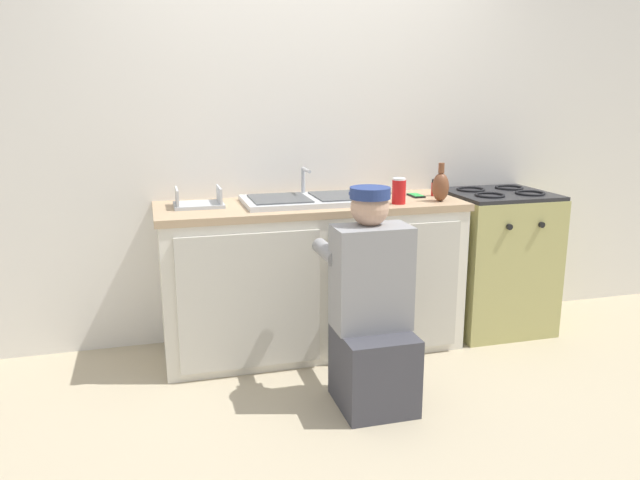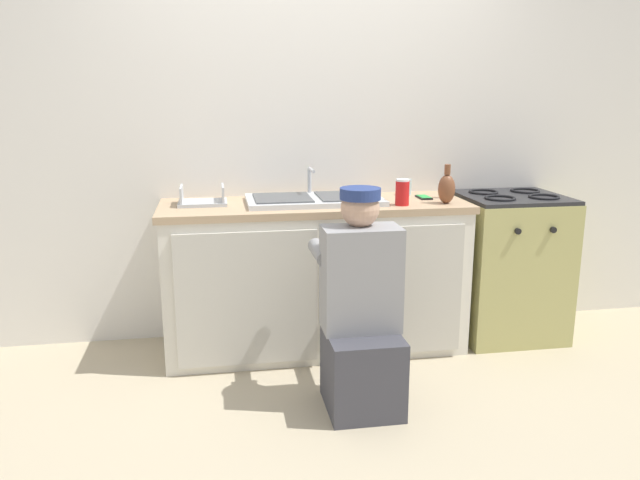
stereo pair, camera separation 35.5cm
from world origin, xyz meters
The scene contains 13 objects.
ground_plane centered at (0.00, 0.00, 0.00)m, with size 12.00×12.00×0.00m, color tan.
back_wall centered at (0.00, 0.65, 1.25)m, with size 6.00×0.10×2.50m, color silver.
counter_cabinet centered at (0.00, 0.29, 0.43)m, with size 1.78×0.62×0.87m.
countertop centered at (0.00, 0.30, 0.89)m, with size 1.82×0.62×0.04m, color tan.
sink_double_basin centered at (0.00, 0.30, 0.93)m, with size 0.80×0.44×0.19m.
stove_range centered at (1.26, 0.30, 0.46)m, with size 0.64×0.62×0.93m.
plumber_person centered at (0.11, -0.47, 0.46)m, with size 0.42×0.61×1.10m.
cell_phone centered at (0.69, 0.34, 0.92)m, with size 0.07×0.14×0.01m.
spice_bottle_red centered at (0.81, 0.33, 0.96)m, with size 0.04×0.04×0.10m.
vase_decorative centered at (0.76, 0.14, 1.00)m, with size 0.10×0.10×0.23m.
dish_rack_tray centered at (-0.65, 0.35, 0.94)m, with size 0.28×0.22×0.11m.
soda_cup_red centered at (0.49, 0.13, 0.99)m, with size 0.08×0.08×0.15m.
water_glass centered at (0.63, 0.48, 0.96)m, with size 0.06×0.06×0.10m.
Camera 1 is at (-0.93, -3.23, 1.56)m, focal length 35.00 mm.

